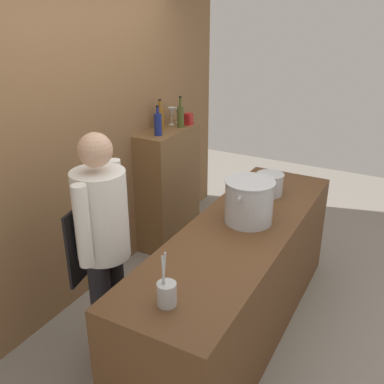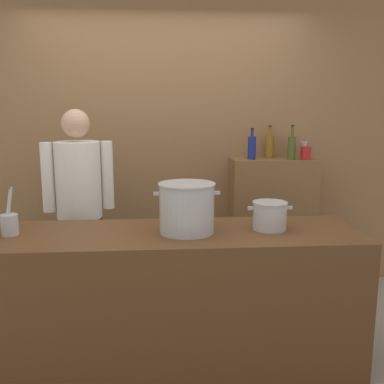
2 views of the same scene
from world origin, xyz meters
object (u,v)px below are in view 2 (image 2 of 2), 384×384
chef (79,201)px  wine_glass_short (304,146)px  stockpot_large (187,208)px  wine_glass_tall (292,144)px  wine_bottle_cobalt (252,147)px  spice_tin_red (306,153)px  stockpot_small (270,216)px  utensil_crock (10,224)px  wine_bottle_amber (269,146)px  wine_bottle_olive (292,147)px

chef → wine_glass_short: size_ratio=11.06×
stockpot_large → wine_glass_tall: 1.65m
wine_bottle_cobalt → spice_tin_red: (0.47, -0.06, -0.05)m
spice_tin_red → wine_glass_tall: bearing=120.1°
stockpot_small → spice_tin_red: size_ratio=2.54×
utensil_crock → wine_bottle_cobalt: wine_bottle_cobalt is taller
utensil_crock → spice_tin_red: size_ratio=2.64×
stockpot_large → wine_glass_short: wine_glass_short is taller
stockpot_small → wine_bottle_cobalt: (0.11, 1.14, 0.33)m
utensil_crock → stockpot_large: bearing=-1.0°
wine_bottle_cobalt → stockpot_large: bearing=-119.1°
wine_bottle_amber → spice_tin_red: (0.29, -0.15, -0.05)m
stockpot_small → stockpot_large: bearing=-176.8°
stockpot_small → wine_bottle_olive: 1.24m
stockpot_small → wine_bottle_olive: size_ratio=0.95×
chef → utensil_crock: bearing=53.4°
stockpot_small → wine_bottle_amber: bearing=76.6°
wine_bottle_cobalt → wine_bottle_olive: (0.35, -0.04, 0.00)m
stockpot_small → utensil_crock: utensil_crock is taller
stockpot_large → stockpot_small: bearing=3.2°
wine_bottle_amber → stockpot_small: bearing=-103.4°
wine_glass_short → wine_bottle_amber: bearing=176.5°
chef → wine_bottle_amber: (1.61, 0.57, 0.36)m
utensil_crock → wine_bottle_amber: wine_bottle_amber is taller
wine_bottle_amber → spice_tin_red: 0.33m
stockpot_small → wine_glass_tall: 1.37m
chef → utensil_crock: chef is taller
chef → wine_glass_tall: chef is taller
wine_glass_short → wine_bottle_cobalt: bearing=-171.8°
stockpot_small → wine_glass_tall: bearing=67.9°
chef → stockpot_small: size_ratio=5.77×
utensil_crock → wine_glass_short: size_ratio=1.99×
chef → stockpot_large: bearing=126.6°
chef → spice_tin_red: chef is taller
wine_bottle_olive → wine_bottle_amber: bearing=142.2°
wine_bottle_cobalt → wine_glass_tall: bearing=12.5°
stockpot_large → wine_glass_tall: wine_glass_tall is taller
utensil_crock → wine_bottle_amber: 2.31m
utensil_crock → wine_bottle_olive: bearing=28.1°
wine_bottle_olive → stockpot_small: bearing=-112.7°
wine_bottle_amber → wine_bottle_cobalt: (-0.18, -0.09, -0.00)m
stockpot_small → wine_bottle_olive: (0.46, 1.10, 0.34)m
wine_bottle_cobalt → wine_glass_tall: size_ratio=1.57×
wine_bottle_cobalt → wine_bottle_olive: bearing=-6.6°
wine_bottle_olive → wine_glass_tall: 0.13m
chef → wine_glass_short: 2.03m
wine_bottle_olive → wine_bottle_cobalt: bearing=173.4°
chef → wine_glass_tall: 1.94m
utensil_crock → spice_tin_red: spice_tin_red is taller
chef → wine_glass_tall: (1.82, 0.57, 0.38)m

